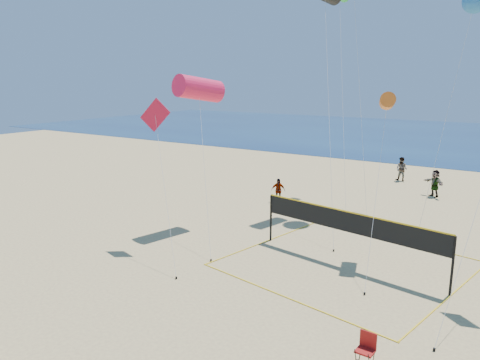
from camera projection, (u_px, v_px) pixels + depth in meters
The scene contains 9 objects.
far_person_0 at pixel (278, 190), 31.24m from camera, with size 0.95×0.39×1.61m, color gray.
far_person_1 at pixel (435, 183), 32.67m from camera, with size 1.76×0.56×1.90m, color gray.
far_person_3 at pixel (402, 169), 37.59m from camera, with size 0.94×0.73×1.94m, color gray.
camp_chair at pixel (367, 346), 13.62m from camera, with size 0.53×0.65×1.04m.
volleyball_net at pixel (349, 228), 20.62m from camera, with size 10.69×10.57×2.45m.
kite_0 at pixel (199, 89), 25.18m from camera, with size 4.78×5.83×8.39m.
kite_2 at pixel (387, 101), 20.75m from camera, with size 1.53×5.56×7.60m.
kite_3 at pixel (156, 122), 22.33m from camera, with size 4.56×3.25×7.26m.
kite_7 at pixel (475, 1), 24.89m from camera, with size 2.05×4.32×12.81m.
Camera 1 is at (6.87, -8.44, 8.19)m, focal length 35.00 mm.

